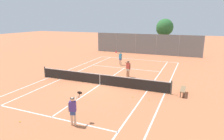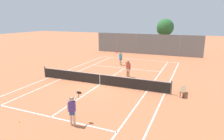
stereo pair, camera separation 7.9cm
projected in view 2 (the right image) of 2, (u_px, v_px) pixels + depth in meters
ground_plane at (100, 85)px, 17.28m from camera, size 120.00×120.00×0.00m
court_line_markings at (100, 85)px, 17.28m from camera, size 11.10×23.90×0.01m
tennis_net at (100, 79)px, 17.16m from camera, size 12.00×0.10×1.07m
player_near_side at (72, 109)px, 10.49m from camera, size 0.51×0.85×1.77m
player_far_left at (121, 58)px, 24.41m from camera, size 0.83×0.69×1.77m
player_far_right at (128, 68)px, 19.36m from camera, size 0.49×0.47×1.60m
loose_tennis_ball_0 at (19, 121)px, 11.01m from camera, size 0.07×0.07×0.07m
loose_tennis_ball_1 at (143, 68)px, 23.02m from camera, size 0.07×0.07×0.07m
loose_tennis_ball_2 at (132, 97)px, 14.46m from camera, size 0.07×0.07×0.07m
loose_tennis_ball_3 at (102, 65)px, 24.35m from camera, size 0.07×0.07×0.07m
loose_tennis_ball_4 at (139, 75)px, 20.13m from camera, size 0.07×0.07×0.07m
loose_tennis_ball_5 at (149, 100)px, 13.96m from camera, size 0.07×0.07×0.07m
courtside_bench at (183, 90)px, 14.86m from camera, size 0.36×1.50×0.47m
back_fence at (146, 44)px, 31.76m from camera, size 16.97×0.08×3.22m
tree_behind_left at (165, 28)px, 32.28m from camera, size 2.72×2.72×5.56m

